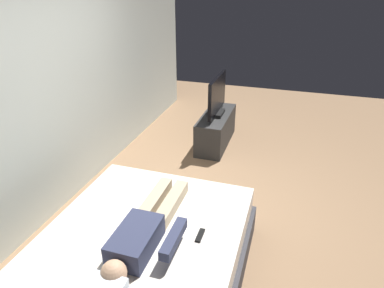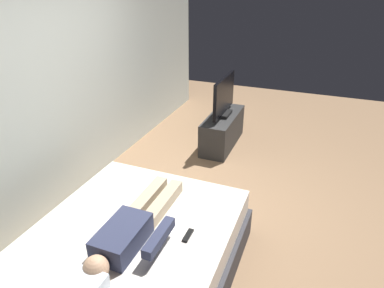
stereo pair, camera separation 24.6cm
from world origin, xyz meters
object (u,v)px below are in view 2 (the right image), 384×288
Objects in this scene: person at (133,227)px; remote at (188,235)px; tv_stand at (222,130)px; tv at (224,97)px; bed at (129,261)px.

person is 0.44m from remote.
tv is (0.00, -0.00, 0.53)m from tv_stand.
person is at bearing -177.58° from tv_stand.
tv reaches higher than tv_stand.
tv_stand is at bearing 11.06° from remote.
tv is (2.68, 0.52, 0.24)m from remote.
tv is at bearing 1.22° from bed.
bed is at bearing -178.78° from tv_stand.
bed is 2.91m from tv.
tv is (2.84, 0.12, 0.16)m from person.
person reaches higher than bed.
person is 8.40× the size of remote.
person is (0.03, -0.06, 0.36)m from bed.
tv_stand is at bearing 165.96° from tv.
tv_stand is at bearing 1.22° from bed.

